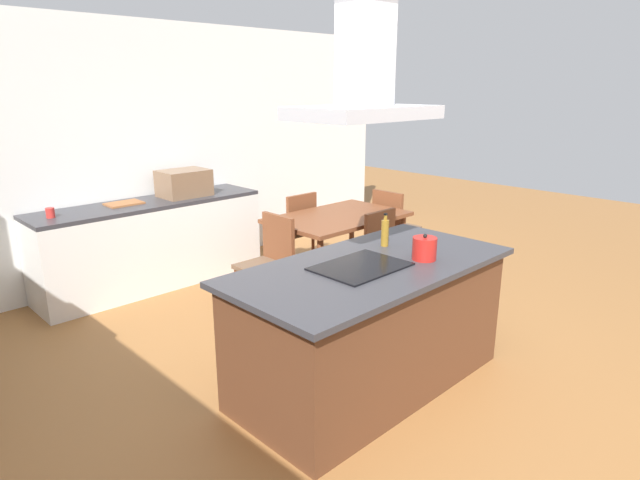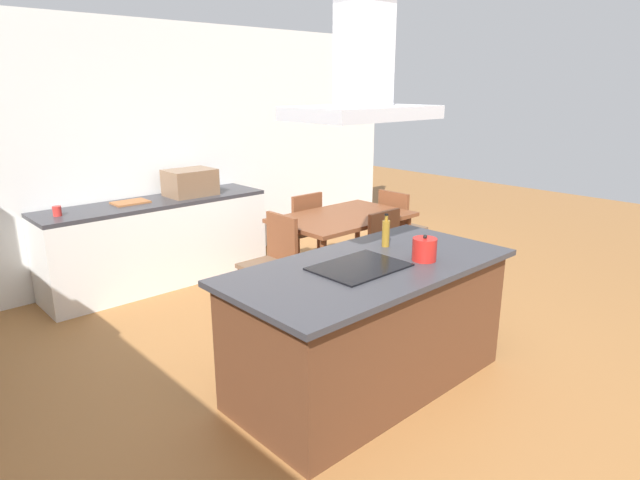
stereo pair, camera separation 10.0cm
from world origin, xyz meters
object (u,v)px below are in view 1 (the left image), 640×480
Objects in this scene: cooktop at (361,266)px; coffee_mug_red at (50,213)px; dining_table at (338,223)px; chair_at_left_end at (270,257)px; cutting_board at (124,203)px; tea_kettle at (425,248)px; chair_facing_island at (388,251)px; chair_at_right_end at (392,223)px; countertop_microwave at (184,183)px; chair_facing_back_wall at (296,226)px; range_hood at (365,76)px; olive_oil_bottle at (385,232)px.

coffee_mug_red is (-0.97, 2.86, 0.04)m from cooktop.
chair_at_left_end is (-0.92, -0.00, -0.16)m from dining_table.
cutting_board is 0.24× the size of dining_table.
tea_kettle is (0.44, -0.19, 0.07)m from cooktop.
cooktop is at bearing 156.33° from tea_kettle.
tea_kettle reaches higher than coffee_mug_red.
chair_at_right_end is at bearing 36.01° from chair_facing_island.
chair_at_left_end is (0.07, -1.34, -0.53)m from countertop_microwave.
dining_table is (1.39, 1.54, -0.24)m from cooktop.
chair_facing_island is (2.37, -1.99, -0.44)m from coffee_mug_red.
range_hood is at bearing -122.26° from chair_facing_back_wall.
chair_at_left_end is at bearing 88.80° from tea_kettle.
chair_facing_island is at bearing -90.00° from chair_facing_back_wall.
coffee_mug_red reaches higher than chair_at_left_end.
countertop_microwave reaches higher than cutting_board.
dining_table is (0.99, -1.34, -0.37)m from countertop_microwave.
dining_table is 1.57× the size of chair_facing_island.
tea_kettle is 0.64× the size of cutting_board.
coffee_mug_red is 2.49m from chair_facing_back_wall.
tea_kettle is 1.50m from chair_facing_island.
range_hood is at bearing -107.18° from chair_at_left_end.
olive_oil_bottle is 0.28× the size of chair_at_left_end.
countertop_microwave is (-0.03, 3.07, 0.06)m from tea_kettle.
range_hood is (-1.39, -1.54, 1.43)m from dining_table.
dining_table is 1.57× the size of chair_at_left_end.
chair_at_left_end is (0.73, -1.39, -0.40)m from cutting_board.
tea_kettle is 2.62m from chair_facing_back_wall.
countertop_microwave is 0.56× the size of chair_facing_island.
dining_table is (0.90, 1.34, -0.34)m from olive_oil_bottle.
cutting_board is at bearing 5.72° from coffee_mug_red.
chair_facing_island reaches higher than dining_table.
cutting_board is 0.38× the size of chair_at_left_end.
olive_oil_bottle is at bearing -89.22° from chair_at_left_end.
chair_facing_back_wall is at bearing 65.88° from olive_oil_bottle.
chair_at_right_end and chair_at_left_end have the same top height.
dining_table is at bearing 47.87° from cooktop.
cooktop is at bearing 0.00° from range_hood.
range_hood reaches higher than chair_facing_island.
chair_facing_island is at bearing 48.21° from tea_kettle.
range_hood is at bearing -157.99° from olive_oil_bottle.
tea_kettle is 0.24× the size of chair_at_left_end.
countertop_microwave is 1.45m from chair_at_left_end.
olive_oil_bottle reaches higher than chair_facing_back_wall.
chair_facing_island is at bearing -63.84° from countertop_microwave.
dining_table is 1.57× the size of chair_at_right_end.
chair_facing_island is at bearing 32.10° from cooktop.
chair_facing_back_wall is 0.99× the size of range_hood.
chair_at_right_end is (1.81, 1.34, -0.50)m from olive_oil_bottle.
coffee_mug_red reaches higher than cutting_board.
olive_oil_bottle is at bearing 22.01° from cooktop.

